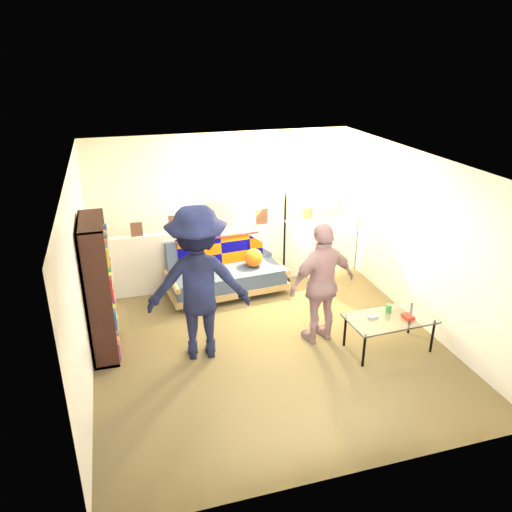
{
  "coord_description": "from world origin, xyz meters",
  "views": [
    {
      "loc": [
        -1.76,
        -5.62,
        3.7
      ],
      "look_at": [
        0.0,
        0.4,
        1.05
      ],
      "focal_mm": 35.0,
      "sensor_mm": 36.0,
      "label": 1
    }
  ],
  "objects_px": {
    "futon_sofa": "(226,271)",
    "coffee_table": "(390,319)",
    "floor_lamp": "(285,216)",
    "person_left": "(198,284)",
    "bookshelf": "(99,293)",
    "person_right": "(322,284)"
  },
  "relations": [
    {
      "from": "futon_sofa",
      "to": "coffee_table",
      "type": "distance_m",
      "value": 2.76
    },
    {
      "from": "futon_sofa",
      "to": "coffee_table",
      "type": "xyz_separation_m",
      "value": [
        1.66,
        -2.2,
        0.06
      ]
    },
    {
      "from": "futon_sofa",
      "to": "floor_lamp",
      "type": "height_order",
      "value": "floor_lamp"
    },
    {
      "from": "floor_lamp",
      "to": "person_left",
      "type": "xyz_separation_m",
      "value": [
        -1.74,
        -1.74,
        -0.15
      ]
    },
    {
      "from": "bookshelf",
      "to": "coffee_table",
      "type": "relative_size",
      "value": 1.58
    },
    {
      "from": "futon_sofa",
      "to": "person_right",
      "type": "bearing_deg",
      "value": -62.62
    },
    {
      "from": "bookshelf",
      "to": "person_left",
      "type": "relative_size",
      "value": 0.9
    },
    {
      "from": "floor_lamp",
      "to": "person_left",
      "type": "bearing_deg",
      "value": -135.1
    },
    {
      "from": "bookshelf",
      "to": "person_right",
      "type": "xyz_separation_m",
      "value": [
        2.8,
        -0.54,
        -0.01
      ]
    },
    {
      "from": "floor_lamp",
      "to": "person_right",
      "type": "xyz_separation_m",
      "value": [
        -0.14,
        -1.85,
        -0.32
      ]
    },
    {
      "from": "futon_sofa",
      "to": "person_left",
      "type": "relative_size",
      "value": 0.97
    },
    {
      "from": "coffee_table",
      "to": "person_left",
      "type": "distance_m",
      "value": 2.51
    },
    {
      "from": "floor_lamp",
      "to": "person_right",
      "type": "distance_m",
      "value": 1.89
    },
    {
      "from": "floor_lamp",
      "to": "person_left",
      "type": "height_order",
      "value": "person_left"
    },
    {
      "from": "floor_lamp",
      "to": "futon_sofa",
      "type": "bearing_deg",
      "value": -172.81
    },
    {
      "from": "person_left",
      "to": "floor_lamp",
      "type": "bearing_deg",
      "value": -128.0
    },
    {
      "from": "coffee_table",
      "to": "person_right",
      "type": "distance_m",
      "value": 0.99
    },
    {
      "from": "coffee_table",
      "to": "person_left",
      "type": "relative_size",
      "value": 0.57
    },
    {
      "from": "person_right",
      "to": "person_left",
      "type": "bearing_deg",
      "value": -15.87
    },
    {
      "from": "person_right",
      "to": "coffee_table",
      "type": "bearing_deg",
      "value": 136.31
    },
    {
      "from": "bookshelf",
      "to": "person_right",
      "type": "relative_size",
      "value": 1.08
    },
    {
      "from": "coffee_table",
      "to": "person_right",
      "type": "height_order",
      "value": "person_right"
    }
  ]
}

